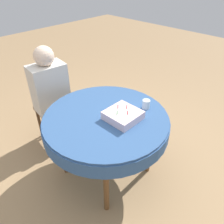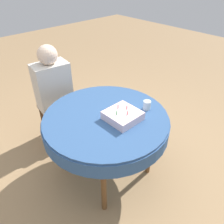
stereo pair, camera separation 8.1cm
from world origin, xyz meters
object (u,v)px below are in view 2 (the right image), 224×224
at_px(chair, 54,102).
at_px(drinking_glass, 147,105).
at_px(person, 54,87).
at_px(birthday_cake, 123,116).

height_order(chair, drinking_glass, chair).
bearing_deg(chair, drinking_glass, -62.32).
distance_m(person, birthday_cake, 0.99).
bearing_deg(birthday_cake, drinking_glass, -8.38).
relative_size(person, birthday_cake, 4.31).
relative_size(person, drinking_glass, 14.09).
xyz_separation_m(chair, drinking_glass, (0.41, -1.11, 0.30)).
bearing_deg(drinking_glass, person, 112.27).
relative_size(chair, drinking_glass, 10.51).
distance_m(chair, person, 0.26).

